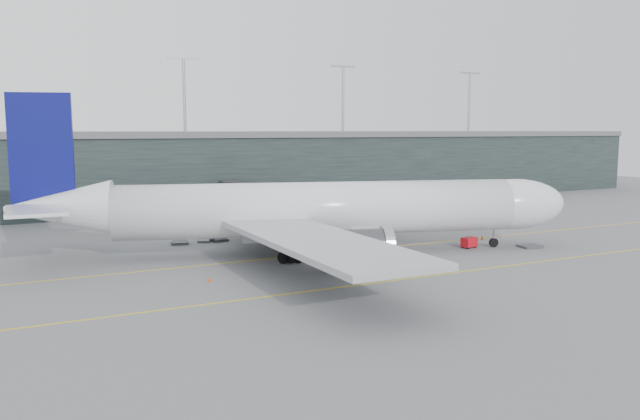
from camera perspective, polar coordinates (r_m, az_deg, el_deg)
name	(u,v)px	position (r m, az deg, el deg)	size (l,w,h in m)	color
ground	(247,254)	(79.19, -6.72, -4.02)	(320.00, 320.00, 0.00)	#56565B
taxiline_a	(258,260)	(75.51, -5.68, -4.55)	(160.00, 0.25, 0.02)	gold
taxiline_b	(317,290)	(61.22, -0.26, -7.34)	(160.00, 0.25, 0.02)	gold
taxiline_lead_main	(233,229)	(99.40, -7.94, -1.71)	(0.25, 60.00, 0.02)	gold
terminal	(150,168)	(133.91, -15.28, 3.69)	(240.00, 36.00, 29.00)	black
main_aircraft	(315,210)	(78.08, -0.46, -0.01)	(69.23, 63.64, 19.75)	silver
jet_bridge	(293,195)	(105.79, -2.48, 1.38)	(12.46, 42.89, 6.08)	#2C2B30
gse_cart	(469,242)	(84.91, 13.48, -2.87)	(2.26, 1.68, 1.39)	red
baggage_dolly	(530,246)	(87.61, 18.62, -3.15)	(2.77, 2.21, 0.28)	#3B3C40
uld_a	(179,236)	(87.11, -12.73, -2.38)	(2.61, 2.24, 2.09)	#3A3A3F
uld_b	(204,236)	(88.15, -10.56, -2.37)	(2.15, 1.93, 1.62)	#3A3A3F
uld_c	(219,234)	(88.55, -9.25, -2.14)	(2.58, 2.20, 2.09)	#3A3A3F
cone_nose	(482,237)	(91.75, 14.60, -2.45)	(0.39, 0.39, 0.62)	#D34E0B
cone_wing_stbd	(397,270)	(68.74, 7.02, -5.49)	(0.41, 0.41, 0.65)	#D7500B
cone_wing_port	(272,235)	(90.55, -4.43, -2.34)	(0.43, 0.43, 0.68)	#DB580C
cone_tail	(210,279)	(65.48, -10.05, -6.21)	(0.39, 0.39, 0.61)	#E8420C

